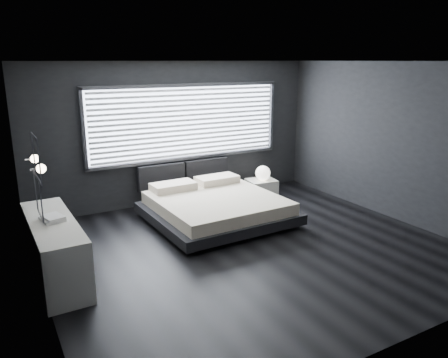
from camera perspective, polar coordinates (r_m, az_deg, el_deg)
room at (r=6.44m, az=3.71°, el=2.56°), size 6.04×6.00×2.80m
window at (r=8.83m, az=-4.77°, el=7.38°), size 4.14×0.09×1.52m
headboard at (r=8.93m, az=-5.21°, el=0.66°), size 1.96×0.16×0.52m
sconce_near at (r=5.48m, az=-22.81°, el=1.26°), size 0.18×0.11×0.11m
sconce_far at (r=6.06m, az=-23.51°, el=2.44°), size 0.18×0.11×0.11m
wall_art_upper at (r=4.83m, az=-23.30°, el=2.51°), size 0.01×0.48×0.48m
wall_art_lower at (r=5.19m, az=-23.08°, el=-2.04°), size 0.01×0.48×0.48m
bed at (r=7.84m, az=-1.07°, el=-3.60°), size 2.37×2.27×0.60m
nightstand at (r=9.41m, az=4.91°, el=-1.11°), size 0.65×0.56×0.34m
orb_lamp at (r=9.29m, az=5.10°, el=0.78°), size 0.31×0.31×0.31m
dresser at (r=6.28m, az=-21.23°, el=-8.44°), size 0.59×2.00×0.80m
book_stack at (r=6.11m, az=-21.49°, el=-4.78°), size 0.31×0.38×0.07m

